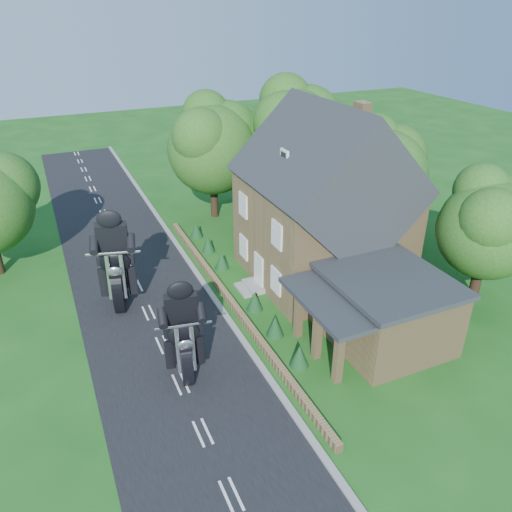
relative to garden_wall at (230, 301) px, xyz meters
name	(u,v)px	position (x,y,z in m)	size (l,w,h in m)	color
ground	(181,384)	(-4.30, -5.00, -0.20)	(120.00, 120.00, 0.00)	#174E16
road	(181,384)	(-4.30, -5.00, -0.19)	(7.00, 80.00, 0.02)	black
kerb	(257,361)	(-0.65, -5.00, -0.14)	(0.30, 80.00, 0.12)	gray
garden_wall	(230,301)	(0.00, 0.00, 0.00)	(0.30, 22.00, 0.40)	#94774B
house	(324,207)	(6.19, 1.00, 4.14)	(9.54, 8.64, 10.24)	#94774B
annex	(383,308)	(5.57, -5.80, 1.57)	(7.05, 5.94, 3.44)	#94774B
tree_annex_side	(494,220)	(12.83, -4.90, 4.49)	(5.64, 5.20, 7.48)	black
tree_house_right	(386,166)	(12.35, 3.62, 4.99)	(6.51, 6.00, 8.40)	black
tree_behind_house	(297,129)	(9.88, 11.14, 6.03)	(7.81, 7.20, 10.08)	black
tree_behind_left	(217,141)	(3.86, 12.13, 5.53)	(6.94, 6.40, 9.16)	black
shrub_a	(299,356)	(1.00, -6.00, 0.35)	(0.90, 0.90, 1.10)	#113517
shrub_b	(275,326)	(1.00, -3.50, 0.35)	(0.90, 0.90, 1.10)	#113517
shrub_c	(255,301)	(1.00, -1.00, 0.35)	(0.90, 0.90, 1.10)	#113517
shrub_d	(222,260)	(1.00, 4.00, 0.35)	(0.90, 0.90, 1.10)	#113517
shrub_e	(208,244)	(1.00, 6.50, 0.35)	(0.90, 0.90, 1.10)	#113517
shrub_f	(196,230)	(1.00, 9.00, 0.35)	(0.90, 0.90, 1.10)	#113517
motorcycle_lead	(186,362)	(-3.89, -4.56, 0.54)	(0.40, 1.59, 1.48)	black
motorcycle_follow	(120,292)	(-5.44, 2.35, 0.65)	(0.46, 1.82, 1.70)	black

